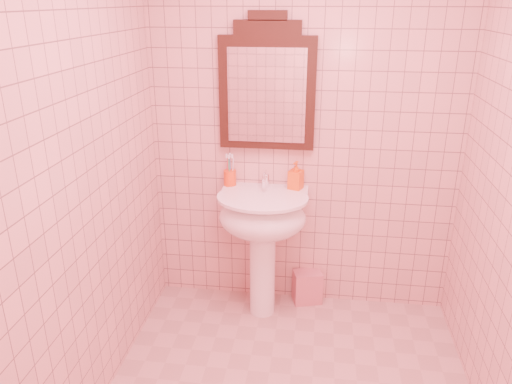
# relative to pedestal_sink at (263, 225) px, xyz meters

# --- Properties ---
(back_wall) EXTENTS (2.00, 0.02, 2.50)m
(back_wall) POSITION_rel_pedestal_sink_xyz_m (0.24, 0.23, 0.59)
(back_wall) COLOR #CC968E
(back_wall) RESTS_ON floor
(pedestal_sink) EXTENTS (0.58, 0.58, 0.86)m
(pedestal_sink) POSITION_rel_pedestal_sink_xyz_m (0.00, 0.00, 0.00)
(pedestal_sink) COLOR white
(pedestal_sink) RESTS_ON floor
(faucet) EXTENTS (0.04, 0.16, 0.11)m
(faucet) POSITION_rel_pedestal_sink_xyz_m (-0.00, 0.14, 0.26)
(faucet) COLOR white
(faucet) RESTS_ON pedestal_sink
(mirror) EXTENTS (0.60, 0.06, 0.84)m
(mirror) POSITION_rel_pedestal_sink_xyz_m (-0.00, 0.20, 0.85)
(mirror) COLOR black
(mirror) RESTS_ON back_wall
(toothbrush_cup) EXTENTS (0.08, 0.08, 0.19)m
(toothbrush_cup) POSITION_rel_pedestal_sink_xyz_m (-0.24, 0.17, 0.25)
(toothbrush_cup) COLOR #E64313
(toothbrush_cup) RESTS_ON pedestal_sink
(soap_dispenser) EXTENTS (0.11, 0.11, 0.19)m
(soap_dispenser) POSITION_rel_pedestal_sink_xyz_m (0.20, 0.16, 0.29)
(soap_dispenser) COLOR #DE5712
(soap_dispenser) RESTS_ON pedestal_sink
(towel) EXTENTS (0.22, 0.18, 0.24)m
(towel) POSITION_rel_pedestal_sink_xyz_m (0.30, 0.17, -0.54)
(towel) COLOR #D57D8B
(towel) RESTS_ON floor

